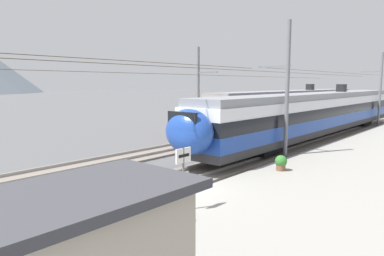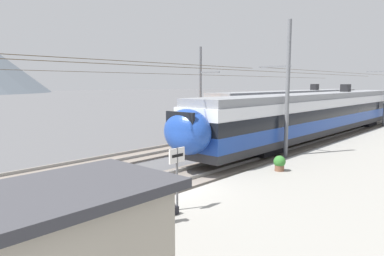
# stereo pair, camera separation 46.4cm
# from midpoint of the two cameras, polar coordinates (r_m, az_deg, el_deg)

# --- Properties ---
(ground_plane) EXTENTS (400.00, 400.00, 0.00)m
(ground_plane) POSITION_cam_midpoint_polar(r_m,az_deg,el_deg) (15.32, -3.50, -10.44)
(ground_plane) COLOR #565659
(platform_slab) EXTENTS (120.00, 8.52, 0.33)m
(platform_slab) POSITION_cam_midpoint_polar(r_m,az_deg,el_deg) (12.22, 15.26, -14.54)
(platform_slab) COLOR gray
(platform_slab) RESTS_ON ground
(track_near) EXTENTS (120.00, 3.00, 0.28)m
(track_near) POSITION_cam_midpoint_polar(r_m,az_deg,el_deg) (16.03, -6.17, -9.40)
(track_near) COLOR slate
(track_near) RESTS_ON ground
(track_far) EXTENTS (120.00, 3.00, 0.28)m
(track_far) POSITION_cam_midpoint_polar(r_m,az_deg,el_deg) (20.61, -17.09, -5.93)
(track_far) COLOR slate
(track_far) RESTS_ON ground
(train_near_platform) EXTENTS (34.14, 2.98, 4.27)m
(train_near_platform) POSITION_cam_midpoint_polar(r_m,az_deg,el_deg) (31.32, 20.41, 2.35)
(train_near_platform) COLOR #2D2D30
(train_near_platform) RESTS_ON track_near
(train_far_track) EXTENTS (30.58, 2.93, 4.27)m
(train_far_track) POSITION_cam_midpoint_polar(r_m,az_deg,el_deg) (40.25, 16.52, 3.47)
(train_far_track) COLOR #2D2D30
(train_far_track) RESTS_ON track_far
(catenary_mast_mid) EXTENTS (43.59, 2.11, 8.29)m
(catenary_mast_mid) POSITION_cam_midpoint_polar(r_m,az_deg,el_deg) (21.80, 15.39, 5.96)
(catenary_mast_mid) COLOR slate
(catenary_mast_mid) RESTS_ON ground
(catenary_mast_east) EXTENTS (43.59, 2.11, 7.85)m
(catenary_mast_east) POSITION_cam_midpoint_polar(r_m,az_deg,el_deg) (42.28, 28.77, 5.58)
(catenary_mast_east) COLOR slate
(catenary_mast_east) RESTS_ON ground
(catenary_mast_far_side) EXTENTS (43.59, 2.11, 7.60)m
(catenary_mast_far_side) POSITION_cam_midpoint_polar(r_m,az_deg,el_deg) (29.51, 1.98, 5.86)
(catenary_mast_far_side) COLOR slate
(catenary_mast_far_side) RESTS_ON ground
(platform_sign) EXTENTS (0.70, 0.08, 2.15)m
(platform_sign) POSITION_cam_midpoint_polar(r_m,az_deg,el_deg) (12.02, -1.32, -5.93)
(platform_sign) COLOR #59595B
(platform_sign) RESTS_ON platform_slab
(passenger_walking) EXTENTS (0.53, 0.22, 1.69)m
(passenger_walking) POSITION_cam_midpoint_polar(r_m,az_deg,el_deg) (11.00, -5.06, -10.65)
(passenger_walking) COLOR #383842
(passenger_walking) RESTS_ON platform_slab
(handbag_beside_passenger) EXTENTS (0.32, 0.18, 0.40)m
(handbag_beside_passenger) POSITION_cam_midpoint_polar(r_m,az_deg,el_deg) (12.02, -1.81, -13.10)
(handbag_beside_passenger) COLOR black
(handbag_beside_passenger) RESTS_ON platform_slab
(potted_plant_platform_edge) EXTENTS (0.59, 0.59, 0.77)m
(potted_plant_platform_edge) POSITION_cam_midpoint_polar(r_m,az_deg,el_deg) (18.17, 14.59, -5.39)
(potted_plant_platform_edge) COLOR brown
(potted_plant_platform_edge) RESTS_ON platform_slab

